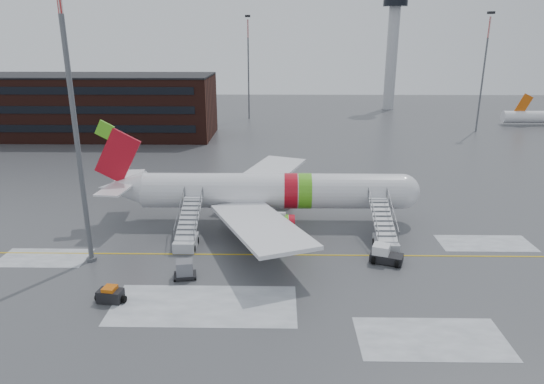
{
  "coord_description": "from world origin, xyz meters",
  "views": [
    {
      "loc": [
        -0.31,
        -42.25,
        19.44
      ],
      "look_at": [
        -1.1,
        5.75,
        4.0
      ],
      "focal_mm": 32.0,
      "sensor_mm": 36.0,
      "label": 1
    }
  ],
  "objects_px": {
    "airstair_fwd": "(385,236)",
    "light_mast_near": "(73,109)",
    "pushback_tug": "(385,255)",
    "uld_container": "(185,270)",
    "baggage_tractor": "(110,295)",
    "airliner": "(264,191)",
    "airstair_aft": "(187,234)"
  },
  "relations": [
    {
      "from": "uld_container",
      "to": "light_mast_near",
      "type": "xyz_separation_m",
      "value": [
        -9.13,
        3.17,
        13.04
      ]
    },
    {
      "from": "pushback_tug",
      "to": "airstair_aft",
      "type": "bearing_deg",
      "value": 169.08
    },
    {
      "from": "light_mast_near",
      "to": "airstair_fwd",
      "type": "bearing_deg",
      "value": 7.67
    },
    {
      "from": "pushback_tug",
      "to": "airstair_fwd",
      "type": "bearing_deg",
      "value": 78.91
    },
    {
      "from": "airstair_fwd",
      "to": "airstair_aft",
      "type": "distance_m",
      "value": 19.16
    },
    {
      "from": "airstair_fwd",
      "to": "light_mast_near",
      "type": "bearing_deg",
      "value": -172.33
    },
    {
      "from": "airstair_fwd",
      "to": "baggage_tractor",
      "type": "distance_m",
      "value": 25.52
    },
    {
      "from": "pushback_tug",
      "to": "uld_container",
      "type": "bearing_deg",
      "value": -169.36
    },
    {
      "from": "airliner",
      "to": "airstair_fwd",
      "type": "height_order",
      "value": "airliner"
    },
    {
      "from": "airliner",
      "to": "airstair_aft",
      "type": "distance_m",
      "value": 10.03
    },
    {
      "from": "airstair_aft",
      "to": "light_mast_near",
      "type": "xyz_separation_m",
      "value": [
        -8.11,
        -3.67,
        12.69
      ]
    },
    {
      "from": "airstair_fwd",
      "to": "light_mast_near",
      "type": "height_order",
      "value": "light_mast_near"
    },
    {
      "from": "airliner",
      "to": "baggage_tractor",
      "type": "xyz_separation_m",
      "value": [
        -11.2,
        -17.32,
        -2.88
      ]
    },
    {
      "from": "airstair_fwd",
      "to": "uld_container",
      "type": "height_order",
      "value": "airstair_fwd"
    },
    {
      "from": "airliner",
      "to": "baggage_tractor",
      "type": "distance_m",
      "value": 20.82
    },
    {
      "from": "airstair_fwd",
      "to": "airstair_aft",
      "type": "xyz_separation_m",
      "value": [
        -19.16,
        0.0,
        0.0
      ]
    },
    {
      "from": "baggage_tractor",
      "to": "light_mast_near",
      "type": "height_order",
      "value": "light_mast_near"
    },
    {
      "from": "airstair_fwd",
      "to": "light_mast_near",
      "type": "xyz_separation_m",
      "value": [
        -27.26,
        -3.67,
        12.69
      ]
    },
    {
      "from": "airstair_fwd",
      "to": "baggage_tractor",
      "type": "height_order",
      "value": "airstair_fwd"
    },
    {
      "from": "airstair_fwd",
      "to": "airstair_aft",
      "type": "relative_size",
      "value": 1.0
    },
    {
      "from": "airstair_aft",
      "to": "uld_container",
      "type": "height_order",
      "value": "airstair_aft"
    },
    {
      "from": "airliner",
      "to": "airstair_aft",
      "type": "bearing_deg",
      "value": -137.9
    },
    {
      "from": "airstair_aft",
      "to": "baggage_tractor",
      "type": "bearing_deg",
      "value": -110.18
    },
    {
      "from": "pushback_tug",
      "to": "baggage_tractor",
      "type": "height_order",
      "value": "pushback_tug"
    },
    {
      "from": "pushback_tug",
      "to": "baggage_tractor",
      "type": "xyz_separation_m",
      "value": [
        -22.42,
        -7.22,
        -0.19
      ]
    },
    {
      "from": "airstair_aft",
      "to": "airliner",
      "type": "bearing_deg",
      "value": 42.1
    },
    {
      "from": "pushback_tug",
      "to": "airliner",
      "type": "bearing_deg",
      "value": 138.03
    },
    {
      "from": "uld_container",
      "to": "baggage_tractor",
      "type": "distance_m",
      "value": 6.36
    },
    {
      "from": "airliner",
      "to": "baggage_tractor",
      "type": "bearing_deg",
      "value": -122.88
    },
    {
      "from": "pushback_tug",
      "to": "baggage_tractor",
      "type": "distance_m",
      "value": 23.56
    },
    {
      "from": "baggage_tractor",
      "to": "light_mast_near",
      "type": "xyz_separation_m",
      "value": [
        -4.14,
        7.11,
        13.22
      ]
    },
    {
      "from": "pushback_tug",
      "to": "baggage_tractor",
      "type": "bearing_deg",
      "value": -162.16
    }
  ]
}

